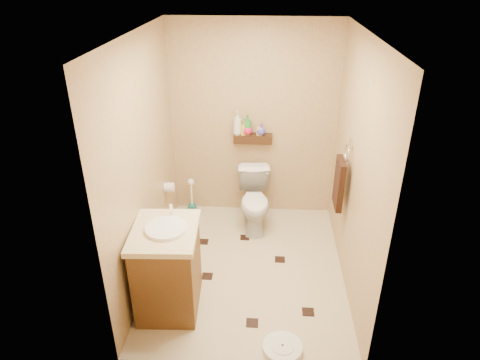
{
  "coord_description": "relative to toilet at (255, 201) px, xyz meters",
  "views": [
    {
      "loc": [
        0.17,
        -3.63,
        2.93
      ],
      "look_at": [
        -0.09,
        0.25,
        0.93
      ],
      "focal_mm": 32.0,
      "sensor_mm": 36.0,
      "label": 1
    }
  ],
  "objects": [
    {
      "name": "wall_right",
      "position": [
        0.95,
        -0.83,
        0.85
      ],
      "size": [
        0.04,
        2.5,
        2.4
      ],
      "primitive_type": "cube",
      "color": "tan",
      "rests_on": "ground"
    },
    {
      "name": "bottle_f",
      "position": [
        0.05,
        0.34,
        0.79
      ],
      "size": [
        0.15,
        0.15,
        0.14
      ],
      "primitive_type": "imported",
      "rotation": [
        0.0,
        0.0,
        2.04
      ],
      "color": "#4B45AD",
      "rests_on": "wall_shelf"
    },
    {
      "name": "toilet",
      "position": [
        0.0,
        0.0,
        0.0
      ],
      "size": [
        0.46,
        0.72,
        0.7
      ],
      "primitive_type": "imported",
      "rotation": [
        0.0,
        0.0,
        0.1
      ],
      "color": "white",
      "rests_on": "ground"
    },
    {
      "name": "wall_back",
      "position": [
        -0.05,
        0.42,
        0.85
      ],
      "size": [
        2.0,
        0.04,
        2.4
      ],
      "primitive_type": "cube",
      "color": "tan",
      "rests_on": "ground"
    },
    {
      "name": "ceiling",
      "position": [
        -0.05,
        -0.83,
        2.05
      ],
      "size": [
        2.0,
        2.5,
        0.02
      ],
      "primitive_type": "cube",
      "color": "silver",
      "rests_on": "wall_back"
    },
    {
      "name": "bottle_c",
      "position": [
        -0.11,
        0.34,
        0.8
      ],
      "size": [
        0.16,
        0.16,
        0.16
      ],
      "primitive_type": "imported",
      "rotation": [
        0.0,
        0.0,
        4.29
      ],
      "color": "#CE1841",
      "rests_on": "wall_shelf"
    },
    {
      "name": "vanity",
      "position": [
        -0.75,
        -1.41,
        0.09
      ],
      "size": [
        0.61,
        0.72,
        0.98
      ],
      "rotation": [
        0.0,
        0.0,
        0.05
      ],
      "color": "brown",
      "rests_on": "ground"
    },
    {
      "name": "floor_accents",
      "position": [
        -0.04,
        -0.9,
        -0.35
      ],
      "size": [
        1.25,
        1.45,
        0.01
      ],
      "color": "black",
      "rests_on": "ground"
    },
    {
      "name": "wall_front",
      "position": [
        -0.05,
        -2.08,
        0.85
      ],
      "size": [
        2.0,
        0.04,
        2.4
      ],
      "primitive_type": "cube",
      "color": "tan",
      "rests_on": "ground"
    },
    {
      "name": "bottle_e",
      "position": [
        0.03,
        0.34,
        0.79
      ],
      "size": [
        0.07,
        0.08,
        0.15
      ],
      "primitive_type": "imported",
      "rotation": [
        0.0,
        0.0,
        6.13
      ],
      "color": "#EAAD4E",
      "rests_on": "wall_shelf"
    },
    {
      "name": "bottle_d",
      "position": [
        -0.11,
        0.34,
        0.84
      ],
      "size": [
        0.12,
        0.12,
        0.25
      ],
      "primitive_type": "imported",
      "rotation": [
        0.0,
        0.0,
        6.05
      ],
      "color": "#2C8635",
      "rests_on": "wall_shelf"
    },
    {
      "name": "bottle_b",
      "position": [
        -0.16,
        0.34,
        0.8
      ],
      "size": [
        0.09,
        0.09,
        0.17
      ],
      "primitive_type": "imported",
      "rotation": [
        0.0,
        0.0,
        3.38
      ],
      "color": "gold",
      "rests_on": "wall_shelf"
    },
    {
      "name": "bottle_a",
      "position": [
        -0.23,
        0.34,
        0.86
      ],
      "size": [
        0.14,
        0.14,
        0.28
      ],
      "primitive_type": "imported",
      "rotation": [
        0.0,
        0.0,
        3.59
      ],
      "color": "silver",
      "rests_on": "wall_shelf"
    },
    {
      "name": "toilet_brush",
      "position": [
        -0.82,
        0.24,
        -0.18
      ],
      "size": [
        0.11,
        0.11,
        0.5
      ],
      "color": "#1A6863",
      "rests_on": "ground"
    },
    {
      "name": "ground",
      "position": [
        -0.05,
        -0.83,
        -0.35
      ],
      "size": [
        2.5,
        2.5,
        0.0
      ],
      "primitive_type": "plane",
      "color": "beige",
      "rests_on": "ground"
    },
    {
      "name": "towel_ring",
      "position": [
        0.87,
        -0.58,
        0.59
      ],
      "size": [
        0.12,
        0.3,
        0.76
      ],
      "color": "silver",
      "rests_on": "wall_right"
    },
    {
      "name": "toilet_paper",
      "position": [
        -0.99,
        -0.18,
        0.25
      ],
      "size": [
        0.12,
        0.11,
        0.12
      ],
      "color": "white",
      "rests_on": "wall_left"
    },
    {
      "name": "wall_shelf",
      "position": [
        -0.05,
        0.34,
        0.67
      ],
      "size": [
        0.46,
        0.14,
        0.1
      ],
      "primitive_type": "cube",
      "color": "#37200F",
      "rests_on": "wall_back"
    },
    {
      "name": "wall_left",
      "position": [
        -1.05,
        -0.83,
        0.85
      ],
      "size": [
        0.04,
        2.5,
        2.4
      ],
      "primitive_type": "cube",
      "color": "tan",
      "rests_on": "ground"
    },
    {
      "name": "bathroom_scale",
      "position": [
        0.3,
        -1.9,
        -0.32
      ],
      "size": [
        0.38,
        0.38,
        0.07
      ],
      "rotation": [
        0.0,
        0.0,
        -0.14
      ],
      "color": "white",
      "rests_on": "ground"
    }
  ]
}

